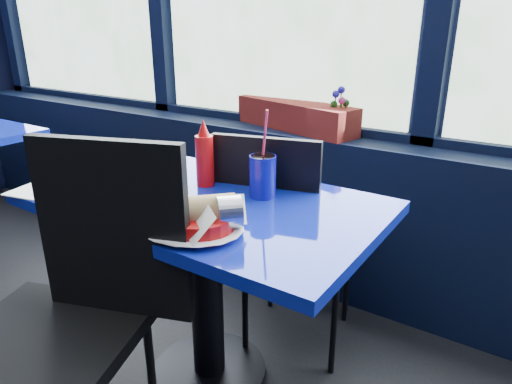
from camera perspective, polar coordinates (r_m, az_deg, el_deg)
name	(u,v)px	position (r m, az deg, el deg)	size (l,w,h in m)	color
window_sill	(265,198)	(2.50, 1.13, -0.80)	(5.00, 0.26, 0.80)	black
near_table	(204,245)	(1.63, -6.46, -6.58)	(1.20, 0.70, 0.75)	black
chair_near_front	(73,303)	(1.37, -21.95, -12.74)	(0.59, 0.60, 1.03)	black
chair_near_back	(287,231)	(1.80, 3.90, -4.89)	(0.52, 0.52, 0.93)	black
planter_box	(295,115)	(2.33, 4.91, 9.53)	(0.69, 0.17, 0.14)	maroon
flower_vase	(338,122)	(2.18, 10.20, 8.61)	(0.12, 0.12, 0.23)	silver
food_basket	(190,217)	(1.30, -8.19, -3.09)	(0.37, 0.37, 0.11)	#B80C0C
ketchup_bottle	(205,157)	(1.64, -6.44, 4.39)	(0.06, 0.06, 0.24)	#B80C0C
soda_cup	(263,175)	(1.52, 0.84, 2.10)	(0.09, 0.09, 0.30)	#0D0F92
napkin	(37,190)	(1.77, -25.66, 0.20)	(0.16, 0.16, 0.00)	white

